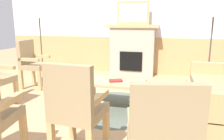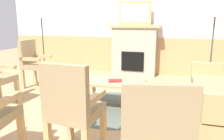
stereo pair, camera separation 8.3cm
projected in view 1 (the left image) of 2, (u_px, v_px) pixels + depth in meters
name	position (u px, v px, depth m)	size (l,w,h in m)	color
ground_plane	(106.00, 108.00, 3.47)	(14.00, 14.00, 0.00)	tan
wall_back	(134.00, 23.00, 5.63)	(7.20, 0.14, 2.70)	white
fireplace	(132.00, 50.00, 5.54)	(1.30, 0.44, 1.28)	#A39989
framed_picture	(133.00, 13.00, 5.35)	(0.80, 0.04, 0.56)	tan
couch	(223.00, 95.00, 2.90)	(0.70, 1.80, 0.98)	tan
coffee_table	(114.00, 84.00, 3.44)	(0.96, 0.56, 0.44)	tan
round_rug	(114.00, 107.00, 3.52)	(1.54, 1.54, 0.01)	#4C564C
book_on_table	(116.00, 81.00, 3.38)	(0.20, 0.12, 0.03)	maroon
armchair_near_fireplace	(32.00, 62.00, 4.51)	(0.49, 0.49, 0.98)	tan
armchair_front_center	(76.00, 106.00, 2.14)	(0.51, 0.51, 0.98)	tan
armchair_corner_left	(162.00, 138.00, 1.55)	(0.57, 0.57, 0.98)	tan
floor_lamp_by_couch	(214.00, 16.00, 3.87)	(0.36, 0.36, 1.68)	#332D28
floor_lamp_by_chairs	(39.00, 17.00, 4.90)	(0.36, 0.36, 1.68)	#332D28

